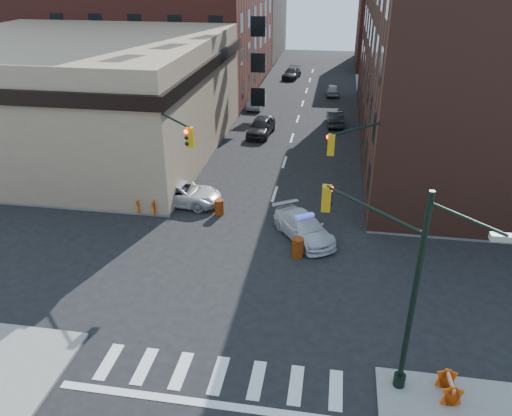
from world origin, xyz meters
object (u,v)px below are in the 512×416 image
(parked_car_wnear, at_px, (261,126))
(pedestrian_b, at_px, (150,181))
(pedestrian_a, at_px, (133,179))
(barrel_bank, at_px, (219,207))
(barricade_nw_a, at_px, (148,205))
(barricade_se_a, at_px, (449,388))
(barrel_road, at_px, (298,248))
(police_car, at_px, (304,227))
(parked_car_wfar, at_px, (257,101))
(parked_car_enear, at_px, (335,118))
(pickup, at_px, (182,193))

(parked_car_wnear, xyz_separation_m, pedestrian_b, (-5.36, -13.98, 0.27))
(pedestrian_a, relative_size, barrel_bank, 1.78)
(barricade_nw_a, bearing_deg, barricade_se_a, -32.90)
(barricade_se_a, bearing_deg, pedestrian_a, 46.01)
(barrel_bank, bearing_deg, barricade_se_a, -48.40)
(pedestrian_b, relative_size, barrel_road, 1.67)
(barricade_nw_a, bearing_deg, police_car, -3.19)
(barricade_nw_a, bearing_deg, parked_car_wfar, 88.73)
(police_car, height_order, parked_car_wfar, police_car)
(police_car, xyz_separation_m, barrel_bank, (-5.45, 2.10, -0.19))
(pedestrian_a, xyz_separation_m, barricade_nw_a, (2.10, -2.94, -0.38))
(parked_car_wnear, distance_m, pedestrian_a, 15.28)
(police_car, xyz_separation_m, parked_car_wfar, (-7.17, 27.05, -0.01))
(parked_car_wnear, distance_m, pedestrian_b, 14.97)
(parked_car_enear, height_order, barrel_road, parked_car_enear)
(parked_car_wfar, xyz_separation_m, pedestrian_a, (-4.78, -22.75, 0.35))
(pedestrian_b, relative_size, barricade_nw_a, 1.36)
(parked_car_wnear, distance_m, parked_car_wfar, 9.20)
(pickup, bearing_deg, pedestrian_a, 79.47)
(barrel_bank, relative_size, barricade_nw_a, 0.73)
(barrel_road, height_order, barricade_se_a, barrel_road)
(parked_car_wfar, height_order, pedestrian_b, pedestrian_b)
(police_car, height_order, barricade_se_a, police_car)
(parked_car_enear, relative_size, barricade_se_a, 3.80)
(pedestrian_b, relative_size, barricade_se_a, 1.67)
(parked_car_wnear, xyz_separation_m, barrel_road, (5.12, -20.10, -0.25))
(barricade_se_a, relative_size, barricade_nw_a, 0.81)
(pickup, relative_size, barricade_se_a, 4.65)
(police_car, relative_size, barrel_bank, 4.77)
(police_car, xyz_separation_m, parked_car_wnear, (-5.28, 18.05, 0.11))
(parked_car_enear, distance_m, barricade_se_a, 33.42)
(pedestrian_a, height_order, barrel_road, pedestrian_a)
(parked_car_enear, relative_size, barrel_road, 3.80)
(parked_car_enear, distance_m, pedestrian_a, 22.22)
(barrel_road, bearing_deg, pedestrian_b, 149.69)
(barrel_road, relative_size, barricade_nw_a, 0.81)
(parked_car_wfar, xyz_separation_m, barricade_nw_a, (-2.68, -25.69, -0.03))
(pickup, xyz_separation_m, barrel_bank, (2.75, -1.18, -0.21))
(pickup, height_order, parked_car_wfar, pickup)
(pedestrian_b, height_order, barrel_road, pedestrian_b)
(pedestrian_a, bearing_deg, parked_car_wnear, 107.56)
(police_car, height_order, pickup, pickup)
(pedestrian_b, distance_m, barricade_nw_a, 2.85)
(barrel_bank, bearing_deg, police_car, -21.03)
(parked_car_wfar, relative_size, barrel_bank, 4.16)
(barrel_bank, bearing_deg, barrel_road, -38.08)
(pedestrian_a, bearing_deg, parked_car_wfar, 121.56)
(police_car, relative_size, barrel_road, 4.31)
(pickup, bearing_deg, barricade_se_a, -130.01)
(parked_car_wfar, height_order, barrel_road, parked_car_wfar)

